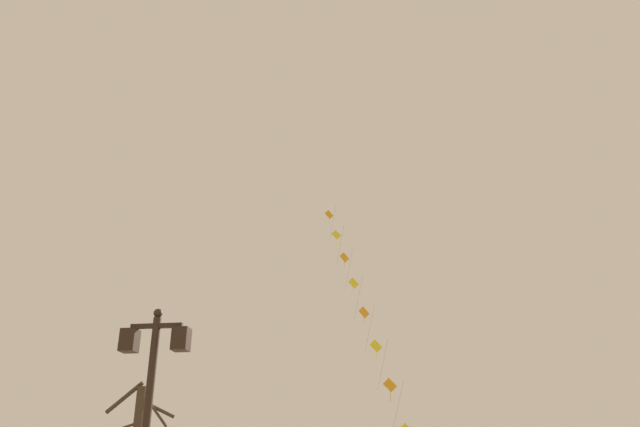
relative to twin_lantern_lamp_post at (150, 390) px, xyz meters
The scene contains 2 objects.
twin_lantern_lamp_post is the anchor object (origin of this frame).
kite_train 14.57m from the twin_lantern_lamp_post, 77.54° to the left, with size 4.39×10.14×14.29m.
Camera 1 is at (0.82, -2.59, 1.84)m, focal length 34.28 mm.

